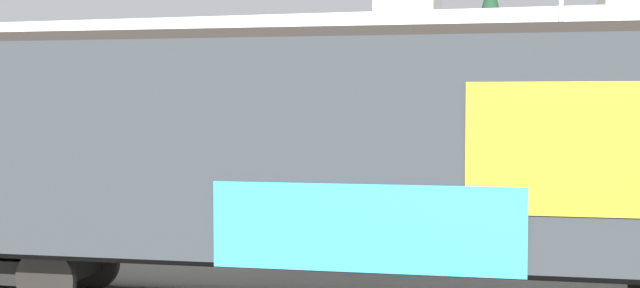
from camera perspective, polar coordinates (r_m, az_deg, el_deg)
The scene contains 4 objects.
freight_car at distance 12.20m, azimuth 1.97°, elevation -0.50°, with size 15.40×4.09×4.09m.
hillside at distance 89.61m, azimuth 14.26°, elevation 4.23°, with size 129.60×36.28×15.47m.
parked_car_green at distance 19.28m, azimuth -12.48°, elevation -3.70°, with size 4.83×2.69×1.72m.
parked_car_blue at distance 17.20m, azimuth 4.44°, elevation -4.50°, with size 4.89×2.35×1.72m.
Camera 1 is at (2.73, -11.82, 3.04)m, focal length 48.39 mm.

